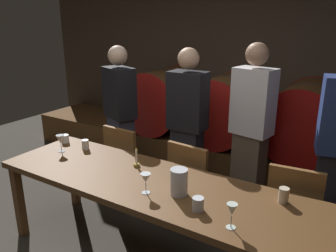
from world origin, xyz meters
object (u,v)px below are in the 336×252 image
(dining_table, at_px, (161,192))
(chair_center, at_px, (193,182))
(wine_glass_left, at_px, (61,140))
(guest_center_left, at_px, (187,127))
(chair_left, at_px, (127,161))
(chair_right, at_px, (293,209))
(wine_barrel_center, at_px, (226,109))
(pitcher, at_px, (179,182))
(wine_barrel_right, at_px, (306,121))
(guest_center_right, at_px, (251,129))
(wine_glass_right, at_px, (232,211))
(candle_center, at_px, (136,161))
(cup_far_left, at_px, (65,139))
(cup_center_left, at_px, (85,145))
(cup_far_right, at_px, (284,195))
(wine_barrel_left, at_px, (164,100))
(cup_center_right, at_px, (198,204))
(wine_glass_center, at_px, (146,179))
(guest_far_left, at_px, (120,116))

(dining_table, height_order, chair_center, chair_center)
(wine_glass_left, bearing_deg, dining_table, -2.71)
(guest_center_left, xyz_separation_m, wine_glass_left, (-0.80, -0.98, 0.00))
(chair_left, height_order, chair_right, same)
(wine_barrel_center, xyz_separation_m, chair_right, (1.14, -1.29, -0.37))
(wine_barrel_center, relative_size, pitcher, 4.60)
(chair_left, bearing_deg, wine_glass_left, 66.07)
(wine_barrel_right, xyz_separation_m, pitcher, (-0.47, -1.97, -0.02))
(chair_right, xyz_separation_m, guest_center_right, (-0.58, 0.60, 0.40))
(chair_center, height_order, pitcher, pitcher)
(wine_glass_right, bearing_deg, candle_center, 158.25)
(cup_far_left, bearing_deg, candle_center, -4.74)
(chair_center, height_order, cup_center_left, chair_center)
(chair_right, bearing_deg, cup_far_right, 82.92)
(wine_barrel_left, relative_size, guest_center_right, 0.52)
(wine_barrel_center, distance_m, wine_glass_right, 2.35)
(cup_far_left, bearing_deg, pitcher, -11.28)
(chair_left, bearing_deg, chair_center, 178.88)
(wine_glass_right, bearing_deg, wine_barrel_center, 113.66)
(wine_barrel_left, distance_m, chair_left, 1.36)
(wine_barrel_right, xyz_separation_m, guest_center_left, (-1.00, -0.88, -0.00))
(cup_far_left, bearing_deg, wine_glass_left, -49.92)
(wine_barrel_center, bearing_deg, guest_center_right, -51.12)
(wine_glass_left, bearing_deg, guest_center_right, 39.29)
(cup_far_right, bearing_deg, pitcher, -156.72)
(wine_barrel_center, distance_m, chair_center, 1.38)
(chair_right, xyz_separation_m, wine_glass_left, (-2.00, -0.56, 0.37))
(chair_left, xyz_separation_m, chair_right, (1.71, -0.03, 0.00))
(chair_center, xyz_separation_m, chair_right, (0.90, 0.01, 0.00))
(wine_barrel_right, height_order, cup_center_right, wine_barrel_right)
(wine_barrel_left, distance_m, dining_table, 2.26)
(wine_barrel_right, relative_size, guest_center_right, 0.52)
(dining_table, relative_size, wine_glass_center, 18.38)
(cup_far_right, bearing_deg, wine_glass_left, -175.07)
(wine_glass_right, xyz_separation_m, cup_center_right, (-0.25, 0.07, -0.07))
(wine_glass_right, xyz_separation_m, cup_center_left, (-1.65, 0.46, -0.07))
(chair_left, distance_m, guest_center_left, 0.73)
(wine_barrel_left, bearing_deg, chair_center, -48.66)
(dining_table, height_order, cup_far_left, cup_far_left)
(dining_table, distance_m, wine_glass_center, 0.24)
(dining_table, relative_size, guest_center_left, 1.69)
(guest_far_left, bearing_deg, cup_center_left, 126.77)
(wine_glass_right, relative_size, cup_far_left, 2.03)
(wine_barrel_left, relative_size, candle_center, 5.10)
(guest_far_left, relative_size, cup_far_right, 15.54)
(cup_center_left, bearing_deg, candle_center, -4.86)
(wine_barrel_left, height_order, candle_center, wine_barrel_left)
(cup_far_left, bearing_deg, wine_barrel_right, 40.48)
(cup_far_right, bearing_deg, wine_glass_center, -155.67)
(guest_far_left, relative_size, cup_center_left, 17.84)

